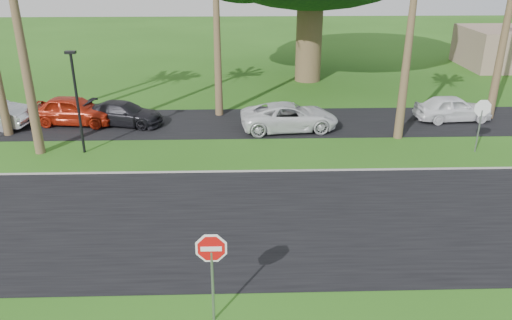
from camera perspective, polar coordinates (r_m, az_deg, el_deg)
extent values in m
plane|color=#255214|center=(15.64, -6.14, -10.53)|extent=(120.00, 120.00, 0.00)
cube|color=black|center=(17.34, -5.69, -6.87)|extent=(120.00, 8.00, 0.02)
cube|color=black|center=(26.96, -4.32, 4.23)|extent=(120.00, 5.00, 0.02)
cube|color=gray|center=(20.94, -5.02, -1.34)|extent=(120.00, 0.12, 0.06)
cylinder|color=gray|center=(12.59, -4.96, -14.23)|extent=(0.07, 0.07, 2.00)
cylinder|color=white|center=(11.96, -5.14, -10.01)|extent=(1.05, 0.02, 1.05)
cylinder|color=red|center=(11.96, -5.14, -10.01)|extent=(0.90, 0.02, 0.90)
cube|color=white|center=(11.96, -5.14, -10.01)|extent=(0.50, 0.02, 0.12)
cylinder|color=gray|center=(24.80, 24.08, 3.01)|extent=(0.07, 0.07, 2.00)
cylinder|color=white|center=(24.49, 24.48, 5.43)|extent=(1.05, 0.02, 1.05)
cylinder|color=red|center=(24.49, 24.48, 5.43)|extent=(0.90, 0.02, 0.90)
cube|color=white|center=(24.49, 24.48, 5.43)|extent=(0.50, 0.02, 0.12)
cone|color=brown|center=(23.60, -25.59, 13.82)|extent=(0.44, 0.44, 11.50)
cone|color=brown|center=(27.33, -4.50, 14.71)|extent=(0.44, 0.44, 9.50)
cone|color=brown|center=(24.68, 16.95, 11.78)|extent=(0.44, 0.44, 8.50)
cone|color=brown|center=(29.55, 27.04, 15.47)|extent=(0.44, 0.44, 12.00)
cylinder|color=brown|center=(35.79, 6.08, 13.73)|extent=(1.80, 1.80, 6.00)
cylinder|color=black|center=(23.58, -19.69, 5.93)|extent=(0.12, 0.12, 4.50)
cube|color=black|center=(23.07, -20.46, 11.46)|extent=(0.45, 0.25, 0.12)
imported|color=#AA210E|center=(28.20, -20.11, 5.33)|extent=(4.65, 2.32, 1.52)
imported|color=black|center=(27.37, -14.89, 5.13)|extent=(4.49, 2.66, 1.22)
imported|color=silver|center=(25.72, 3.85, 4.92)|extent=(5.17, 2.76, 1.38)
imported|color=white|center=(29.12, 21.58, 5.50)|extent=(4.18, 1.95, 1.38)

